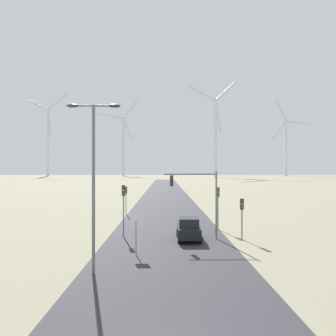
% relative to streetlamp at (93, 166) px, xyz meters
% --- Properties ---
extents(road_surface, '(10.00, 240.00, 0.01)m').
position_rel_streetlamp_xyz_m(road_surface, '(4.21, 39.11, -5.93)').
color(road_surface, '#2D2D33').
rests_on(road_surface, ground).
extents(streetlamp, '(3.01, 0.32, 9.40)m').
position_rel_streetlamp_xyz_m(streetlamp, '(0.00, 0.00, 0.00)').
color(streetlamp, slate).
rests_on(streetlamp, ground).
extents(stop_sign_near, '(0.81, 0.07, 2.50)m').
position_rel_streetlamp_xyz_m(stop_sign_near, '(2.04, 3.78, -4.18)').
color(stop_sign_near, slate).
rests_on(stop_sign_near, ground).
extents(traffic_light_post_near_left, '(0.28, 0.34, 4.41)m').
position_rel_streetlamp_xyz_m(traffic_light_post_near_left, '(0.46, 9.70, -2.71)').
color(traffic_light_post_near_left, slate).
rests_on(traffic_light_post_near_left, ground).
extents(traffic_light_post_near_right, '(0.28, 0.34, 3.36)m').
position_rel_streetlamp_xyz_m(traffic_light_post_near_right, '(10.30, 8.47, -3.46)').
color(traffic_light_post_near_right, slate).
rests_on(traffic_light_post_near_right, ground).
extents(traffic_light_post_mid_left, '(0.28, 0.33, 3.57)m').
position_rel_streetlamp_xyz_m(traffic_light_post_mid_left, '(-0.90, 23.14, -3.31)').
color(traffic_light_post_mid_left, slate).
rests_on(traffic_light_post_mid_left, ground).
extents(traffic_light_post_mid_right, '(0.28, 0.34, 4.04)m').
position_rel_streetlamp_xyz_m(traffic_light_post_mid_right, '(9.07, 12.93, -2.97)').
color(traffic_light_post_mid_right, slate).
rests_on(traffic_light_post_mid_right, ground).
extents(traffic_light_mast_overhead, '(4.44, 0.35, 5.61)m').
position_rel_streetlamp_xyz_m(traffic_light_mast_overhead, '(6.69, 8.89, -1.91)').
color(traffic_light_mast_overhead, slate).
rests_on(traffic_light_mast_overhead, ground).
extents(car_approaching, '(1.91, 4.15, 1.83)m').
position_rel_streetlamp_xyz_m(car_approaching, '(5.93, 8.48, -5.02)').
color(car_approaching, black).
rests_on(car_approaching, ground).
extents(wind_turbine_far_left, '(34.87, 9.87, 65.10)m').
position_rel_streetlamp_xyz_m(wind_turbine_far_left, '(-88.23, 241.92, 26.13)').
color(wind_turbine_far_left, silver).
rests_on(wind_turbine_far_left, ground).
extents(wind_turbine_left, '(32.68, 9.28, 63.54)m').
position_rel_streetlamp_xyz_m(wind_turbine_left, '(-28.99, 245.57, 23.03)').
color(wind_turbine_left, silver).
rests_on(wind_turbine_left, ground).
extents(wind_turbine_center, '(34.63, 18.45, 67.68)m').
position_rel_streetlamp_xyz_m(wind_turbine_center, '(39.24, 205.72, 26.35)').
color(wind_turbine_center, silver).
rests_on(wind_turbine_center, ground).
extents(wind_turbine_right, '(31.45, 5.66, 62.98)m').
position_rel_streetlamp_xyz_m(wind_turbine_right, '(103.99, 249.04, 21.81)').
color(wind_turbine_right, silver).
rests_on(wind_turbine_right, ground).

